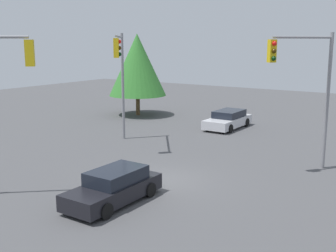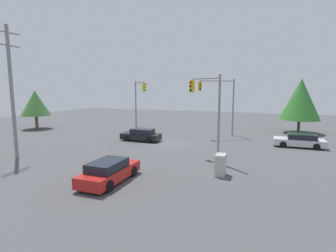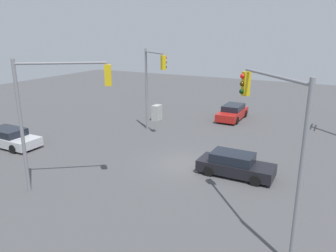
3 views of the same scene
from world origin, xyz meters
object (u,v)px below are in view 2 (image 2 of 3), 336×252
at_px(traffic_signal_main, 221,97).
at_px(traffic_signal_cross, 208,103).
at_px(traffic_signal_aux, 139,97).
at_px(sedan_red, 109,171).
at_px(electrical_cabinet, 221,165).
at_px(sedan_dark, 141,135).
at_px(sedan_silver, 300,141).

xyz_separation_m(traffic_signal_main, traffic_signal_cross, (11.03, 0.83, -0.13)).
bearing_deg(traffic_signal_aux, sedan_red, -19.64).
bearing_deg(electrical_cabinet, traffic_signal_main, -169.99).
height_order(sedan_dark, sedan_silver, sedan_dark).
bearing_deg(sedan_dark, electrical_cabinet, -130.23).
xyz_separation_m(sedan_dark, traffic_signal_main, (-6.02, 7.68, 4.12)).
relative_size(sedan_silver, traffic_signal_main, 0.68).
distance_m(sedan_dark, electrical_cabinet, 13.45).
bearing_deg(traffic_signal_aux, electrical_cabinet, 2.38).
distance_m(sedan_red, traffic_signal_aux, 19.41).
distance_m(sedan_dark, traffic_signal_aux, 7.27).
distance_m(traffic_signal_cross, electrical_cabinet, 5.65).
bearing_deg(traffic_signal_aux, sedan_silver, 41.61).
bearing_deg(sedan_dark, sedan_red, -162.18).
relative_size(sedan_red, sedan_silver, 0.99).
height_order(sedan_red, traffic_signal_aux, traffic_signal_aux).
distance_m(sedan_red, electrical_cabinet, 7.30).
bearing_deg(sedan_red, traffic_signal_cross, 58.56).
relative_size(traffic_signal_main, traffic_signal_cross, 1.01).
xyz_separation_m(sedan_red, sedan_silver, (-15.21, 12.19, -0.04)).
height_order(sedan_dark, sedan_red, sedan_red).
xyz_separation_m(sedan_dark, electrical_cabinet, (8.69, 10.27, 0.07)).
xyz_separation_m(sedan_red, traffic_signal_cross, (-7.39, 4.52, 3.97)).
relative_size(sedan_dark, traffic_signal_aux, 0.64).
bearing_deg(traffic_signal_main, electrical_cabinet, 64.04).
relative_size(traffic_signal_aux, electrical_cabinet, 4.71).
distance_m(traffic_signal_main, traffic_signal_aux, 10.64).
relative_size(sedan_dark, electrical_cabinet, 3.03).
xyz_separation_m(sedan_silver, traffic_signal_main, (-3.21, -8.50, 4.13)).
distance_m(traffic_signal_main, electrical_cabinet, 15.47).
bearing_deg(traffic_signal_main, traffic_signal_aux, -31.98).
distance_m(sedan_silver, electrical_cabinet, 12.92).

